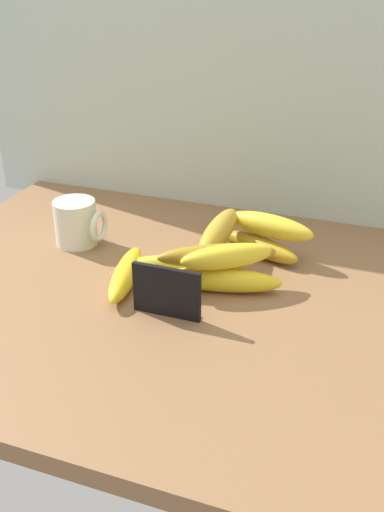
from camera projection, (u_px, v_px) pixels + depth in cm
name	position (u px, v px, depth cm)	size (l,w,h in cm)	color
counter_top	(198.00, 305.00, 97.48)	(110.00, 76.00, 3.00)	olive
back_wall	(266.00, 57.00, 114.41)	(130.00, 2.00, 70.00)	silver
chalkboard_sign	(167.00, 294.00, 90.36)	(11.00, 1.80, 8.40)	black
coffee_mug	(77.00, 223.00, 112.43)	(9.50, 8.00, 8.72)	silver
banana_0	(260.00, 247.00, 108.84)	(16.38, 3.83, 3.83)	#BA951F
banana_1	(127.00, 273.00, 100.06)	(18.43, 3.86, 3.86)	yellow
banana_2	(218.00, 253.00, 105.93)	(18.78, 4.32, 4.32)	yellow
banana_3	(169.00, 265.00, 102.77)	(16.39, 3.60, 3.60)	gold
banana_4	(221.00, 280.00, 97.80)	(20.28, 4.09, 4.09)	yellow
banana_5	(219.00, 231.00, 104.24)	(18.63, 4.23, 4.23)	gold
banana_6	(217.00, 255.00, 97.20)	(19.86, 3.73, 3.73)	#A37D1C
banana_7	(227.00, 256.00, 96.31)	(15.88, 4.10, 4.10)	yellow
banana_8	(270.00, 226.00, 107.23)	(16.85, 4.33, 4.33)	yellow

